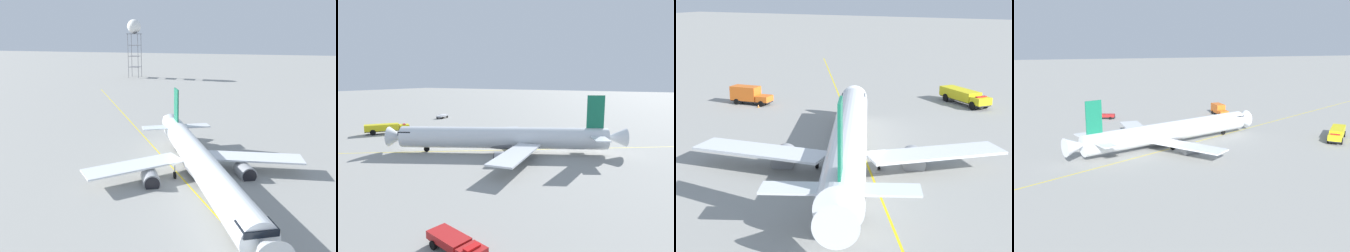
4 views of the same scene
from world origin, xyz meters
TOP-DOWN VIEW (x-y plane):
  - ground_plane at (0.00, 0.00)m, footprint 600.00×600.00m
  - airliner_main at (3.31, -1.07)m, footprint 32.11×43.16m
  - fire_tender_truck at (-0.20, -38.33)m, footprint 10.38×8.87m
  - ops_pickup_truck at (34.74, 10.89)m, footprint 3.37×6.07m
  - pushback_tug_truck at (-30.80, -45.07)m, footprint 4.68×3.00m
  - taxiway_centreline at (2.43, -3.68)m, footprint 98.35×153.58m

SIDE VIEW (x-z plane):
  - ground_plane at x=0.00m, z-range 0.00..0.00m
  - taxiway_centreline at x=2.43m, z-range 0.00..0.01m
  - pushback_tug_truck at x=-30.80m, z-range 0.15..1.45m
  - ops_pickup_truck at x=34.74m, z-range 0.11..1.52m
  - fire_tender_truck at x=-0.20m, z-range 0.29..2.79m
  - airliner_main at x=3.31m, z-range -3.14..8.61m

